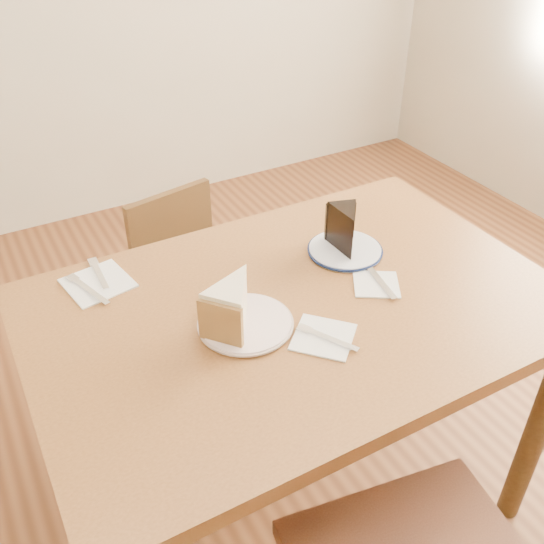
{
  "coord_description": "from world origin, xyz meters",
  "views": [
    {
      "loc": [
        -0.58,
        -0.92,
        1.61
      ],
      "look_at": [
        -0.03,
        0.07,
        0.8
      ],
      "focal_mm": 40.0,
      "sensor_mm": 36.0,
      "label": 1
    }
  ],
  "objects": [
    {
      "name": "plate_navy",
      "position": [
        0.21,
        0.12,
        0.76
      ],
      "size": [
        0.18,
        0.18,
        0.01
      ],
      "primitive_type": "cylinder",
      "color": "white",
      "rests_on": "table"
    },
    {
      "name": "fork_cream",
      "position": [
        -0.01,
        -0.14,
        0.76
      ],
      "size": [
        0.08,
        0.13,
        0.0
      ],
      "primitive_type": "cube",
      "rotation": [
        0.0,
        0.0,
        0.5
      ],
      "color": "silver",
      "rests_on": "napkin_cream"
    },
    {
      "name": "plate_cream",
      "position": [
        -0.14,
        -0.02,
        0.76
      ],
      "size": [
        0.2,
        0.2,
        0.01
      ],
      "primitive_type": "cylinder",
      "color": "white",
      "rests_on": "table"
    },
    {
      "name": "chair_far",
      "position": [
        -0.03,
        0.59,
        0.4
      ],
      "size": [
        0.42,
        0.42,
        0.72
      ],
      "rotation": [
        0.0,
        0.0,
        3.34
      ],
      "color": "#35210F",
      "rests_on": "ground"
    },
    {
      "name": "napkin_navy",
      "position": [
        0.2,
        -0.03,
        0.75
      ],
      "size": [
        0.14,
        0.14,
        0.0
      ],
      "primitive_type": "cube",
      "rotation": [
        0.0,
        0.0,
        -0.56
      ],
      "color": "white",
      "rests_on": "table"
    },
    {
      "name": "chocolate_cake",
      "position": [
        0.21,
        0.12,
        0.81
      ],
      "size": [
        0.1,
        0.12,
        0.1
      ],
      "primitive_type": null,
      "rotation": [
        0.0,
        0.0,
        2.83
      ],
      "color": "black",
      "rests_on": "plate_navy"
    },
    {
      "name": "fork_spare",
      "position": [
        -0.37,
        0.32,
        0.76
      ],
      "size": [
        0.02,
        0.14,
        0.0
      ],
      "primitive_type": "cube",
      "rotation": [
        0.0,
        0.0,
        -0.03
      ],
      "color": "silver",
      "rests_on": "napkin_spare"
    },
    {
      "name": "table",
      "position": [
        0.0,
        0.0,
        0.65
      ],
      "size": [
        1.2,
        0.8,
        0.75
      ],
      "color": "#573317",
      "rests_on": "ground"
    },
    {
      "name": "knife_spare",
      "position": [
        -0.41,
        0.27,
        0.76
      ],
      "size": [
        0.06,
        0.16,
        0.0
      ],
      "primitive_type": "cube",
      "rotation": [
        0.0,
        0.0,
        0.31
      ],
      "color": "silver",
      "rests_on": "napkin_spare"
    },
    {
      "name": "ground",
      "position": [
        0.0,
        0.0,
        0.0
      ],
      "size": [
        4.0,
        4.0,
        0.0
      ],
      "primitive_type": "plane",
      "color": "#452412",
      "rests_on": "ground"
    },
    {
      "name": "napkin_cream",
      "position": [
        -0.01,
        -0.13,
        0.75
      ],
      "size": [
        0.17,
        0.17,
        0.0
      ],
      "primitive_type": "cube",
      "rotation": [
        0.0,
        0.0,
        0.75
      ],
      "color": "white",
      "rests_on": "table"
    },
    {
      "name": "knife_navy",
      "position": [
        0.21,
        -0.02,
        0.76
      ],
      "size": [
        0.05,
        0.17,
        0.0
      ],
      "primitive_type": "cube",
      "rotation": [
        0.0,
        0.0,
        -0.19
      ],
      "color": "silver",
      "rests_on": "napkin_navy"
    },
    {
      "name": "napkin_spare",
      "position": [
        -0.38,
        0.29,
        0.75
      ],
      "size": [
        0.16,
        0.16,
        0.0
      ],
      "primitive_type": "cube",
      "rotation": [
        0.0,
        0.0,
        0.17
      ],
      "color": "white",
      "rests_on": "table"
    },
    {
      "name": "carrot_cake",
      "position": [
        -0.16,
        -0.0,
        0.81
      ],
      "size": [
        0.16,
        0.16,
        0.09
      ],
      "primitive_type": null,
      "rotation": [
        0.0,
        0.0,
        -0.88
      ],
      "color": "#EFE1C5",
      "rests_on": "plate_cream"
    }
  ]
}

